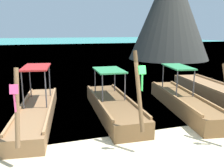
# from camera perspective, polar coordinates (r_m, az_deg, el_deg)

# --- Properties ---
(ground) EXTENTS (120.00, 120.00, 0.00)m
(ground) POSITION_cam_1_polar(r_m,az_deg,el_deg) (6.96, 9.65, -16.83)
(ground) COLOR beige
(sea_water) EXTENTS (120.00, 120.00, 0.00)m
(sea_water) POSITION_cam_1_polar(r_m,az_deg,el_deg) (67.15, -15.52, 9.16)
(sea_water) COLOR #2DB29E
(sea_water) RESTS_ON ground
(longtail_boat_pink_ribbon) EXTENTS (2.00, 6.37, 2.48)m
(longtail_boat_pink_ribbon) POSITION_cam_1_polar(r_m,az_deg,el_deg) (9.79, -17.50, -6.28)
(longtail_boat_pink_ribbon) COLOR olive
(longtail_boat_pink_ribbon) RESTS_ON ground
(longtail_boat_green_ribbon) EXTENTS (1.65, 6.05, 2.84)m
(longtail_boat_green_ribbon) POSITION_cam_1_polar(r_m,az_deg,el_deg) (9.95, 0.24, -5.21)
(longtail_boat_green_ribbon) COLOR brown
(longtail_boat_green_ribbon) RESTS_ON ground
(longtail_boat_turquoise_ribbon) EXTENTS (2.05, 6.34, 2.43)m
(longtail_boat_turquoise_ribbon) POSITION_cam_1_polar(r_m,az_deg,el_deg) (10.91, 16.44, -4.07)
(longtail_boat_turquoise_ribbon) COLOR brown
(longtail_boat_turquoise_ribbon) RESTS_ON ground
(longtail_boat_blue_ribbon) EXTENTS (2.23, 7.55, 2.50)m
(longtail_boat_blue_ribbon) POSITION_cam_1_polar(r_m,az_deg,el_deg) (13.47, 23.55, -1.80)
(longtail_boat_blue_ribbon) COLOR olive
(longtail_boat_blue_ribbon) RESTS_ON ground
(karst_rock) EXTENTS (10.70, 9.58, 12.20)m
(karst_rock) POSITION_cam_1_polar(r_m,az_deg,el_deg) (30.90, 14.08, 16.13)
(karst_rock) COLOR #383833
(karst_rock) RESTS_ON ground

